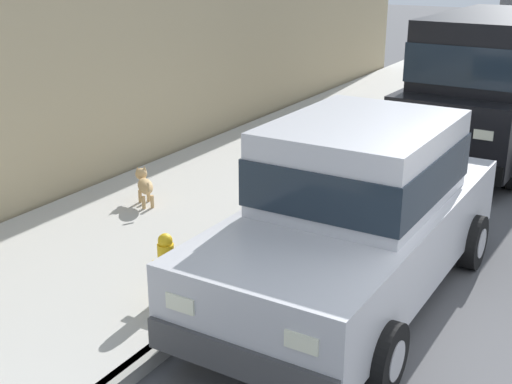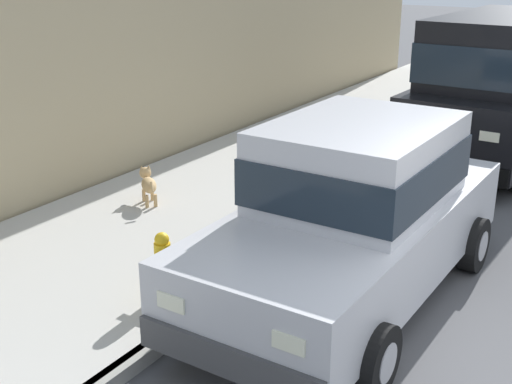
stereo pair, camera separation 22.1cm
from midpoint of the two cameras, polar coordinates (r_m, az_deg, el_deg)
The scene contains 7 objects.
curb at distance 7.34m, azimuth -2.81°, elevation -8.48°, with size 0.16×64.00×0.14m, color gray.
sidewalk at distance 8.37m, azimuth -13.25°, elevation -5.32°, with size 3.60×64.00×0.14m, color #B7B5AD.
car_silver_sedan at distance 7.11m, azimuth 7.60°, elevation -1.52°, with size 2.09×4.63×1.92m.
car_black_van at distance 12.57m, azimuth 18.51°, elevation 8.91°, with size 2.27×4.97×2.52m.
dog_tan at distance 9.67m, azimuth -10.00°, elevation 0.66°, with size 0.61×0.53×0.49m.
fire_hydrant at distance 7.01m, azimuth -8.42°, elevation -6.41°, with size 0.34×0.24×0.72m.
building_facade at distance 12.42m, azimuth -7.01°, elevation 14.31°, with size 0.50×20.00×4.79m, color tan.
Camera 1 is at (0.28, -5.45, 3.54)m, focal length 47.64 mm.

